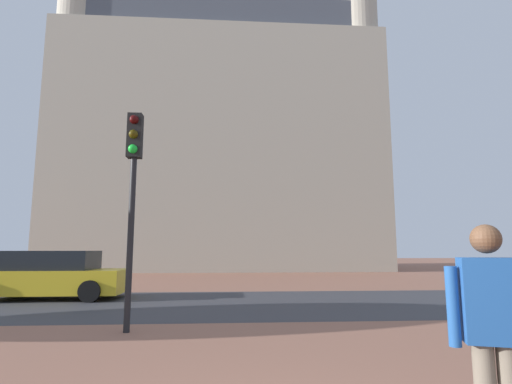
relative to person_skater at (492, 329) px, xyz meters
name	(u,v)px	position (x,y,z in m)	size (l,w,h in m)	color
ground_plane	(244,302)	(-1.44, 9.27, -0.96)	(120.00, 120.00, 0.00)	#93604C
street_asphalt_strip	(244,303)	(-1.44, 9.07, -0.96)	(120.00, 6.36, 0.00)	#38383D
landmark_building	(217,135)	(-2.87, 30.39, 10.26)	(24.99, 12.26, 36.81)	#B2A893
person_skater	(492,329)	(0.00, 0.00, 0.00)	(0.58, 0.37, 1.73)	#706656
car_yellow	(53,276)	(-7.46, 10.47, -0.25)	(4.47, 2.08, 1.50)	gold
traffic_light_pole	(133,176)	(-3.82, 5.03, 2.03)	(0.28, 0.34, 4.25)	black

